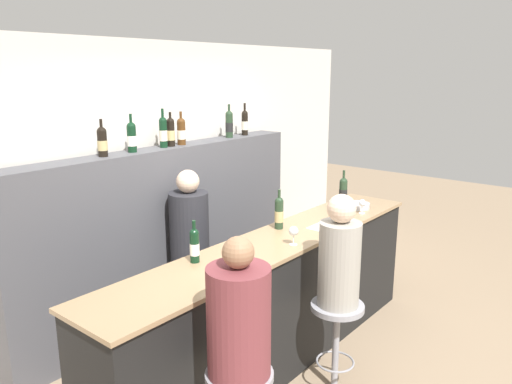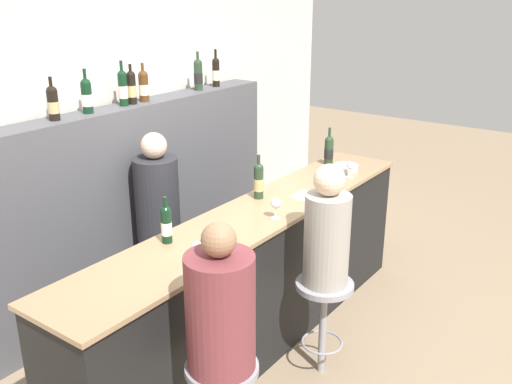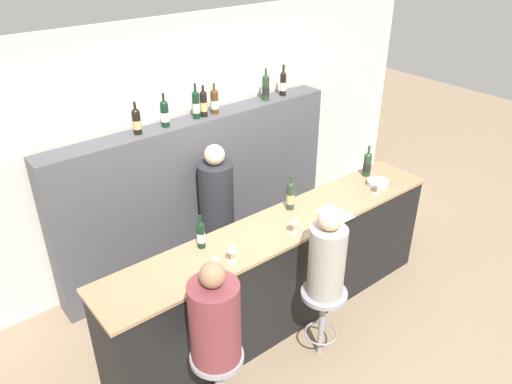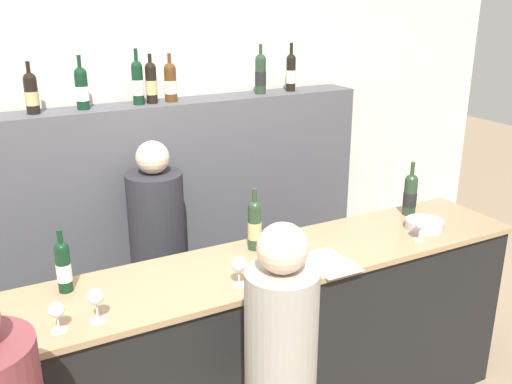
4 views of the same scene
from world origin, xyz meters
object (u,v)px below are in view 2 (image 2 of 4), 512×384
Objects in this scene: wine_bottle_backbar_6 at (216,72)px; wine_glass_0 at (197,247)px; bartender at (159,231)px; wine_bottle_counter_0 at (166,224)px; wine_bottle_backbar_4 at (144,86)px; metal_bowl at (346,168)px; wine_bottle_counter_2 at (329,150)px; bar_stool_right at (324,302)px; wine_bottle_backbar_2 at (123,88)px; guest_seated_right at (327,233)px; wine_bottle_backbar_5 at (198,74)px; wine_glass_1 at (214,235)px; wine_bottle_backbar_3 at (131,87)px; wine_glass_3 at (350,166)px; wine_bottle_counter_1 at (259,180)px; wine_glass_2 at (276,204)px; wine_bottle_backbar_1 at (87,96)px; guest_seated_left at (220,308)px; wine_bottle_backbar_0 at (53,103)px.

wine_glass_0 is (-1.94, -1.45, -0.65)m from wine_bottle_backbar_6.
bartender reaches higher than wine_glass_0.
wine_bottle_backbar_4 reaches higher than wine_bottle_counter_0.
metal_bowl is at bearing -85.97° from wine_bottle_backbar_6.
wine_bottle_counter_2 is 0.48× the size of bar_stool_right.
wine_bottle_backbar_2 reaches higher than guest_seated_right.
guest_seated_right is at bearing -90.65° from wine_bottle_backbar_2.
wine_bottle_backbar_5 is 2.30× the size of wine_glass_1.
wine_glass_3 is at bearing -55.54° from wine_bottle_backbar_3.
wine_bottle_backbar_6 is at bearing -0.00° from wine_bottle_backbar_3.
wine_glass_3 is at bearing -20.97° from wine_bottle_counter_1.
wine_bottle_counter_1 is 0.98× the size of wine_bottle_backbar_6.
bartender is (-0.26, -0.34, -1.10)m from wine_bottle_backbar_4.
wine_bottle_backbar_6 is 2.36× the size of wine_glass_2.
wine_bottle_backbar_1 reaches higher than wine_glass_2.
bartender is at bearing 135.41° from wine_glass_3.
wine_bottle_backbar_1 is at bearing 145.60° from wine_bottle_counter_2.
wine_bottle_backbar_1 is at bearing 180.00° from wine_bottle_backbar_6.
wine_bottle_counter_0 is 0.85× the size of wine_bottle_backbar_2.
wine_bottle_backbar_4 reaches higher than bar_stool_right.
wine_bottle_counter_1 is at bearing 70.16° from bar_stool_right.
wine_bottle_backbar_3 is (0.81, 1.13, 0.61)m from wine_bottle_counter_0.
guest_seated_right reaches higher than wine_bottle_counter_2.
wine_bottle_backbar_3 is at bearing 97.76° from wine_bottle_counter_1.
metal_bowl is 2.38m from guest_seated_left.
guest_seated_left is at bearing -122.55° from wine_bottle_backbar_3.
wine_glass_1 is 1.88m from metal_bowl.
wine_bottle_backbar_5 is 1.62× the size of metal_bowl.
wine_bottle_counter_1 reaches higher than wine_glass_1.
wine_bottle_backbar_4 reaches higher than wine_glass_2.
wine_bottle_backbar_0 is 2.33m from wine_glass_3.
guest_seated_left is at bearing -111.99° from wine_bottle_backbar_1.
wine_bottle_backbar_5 is at bearing 97.93° from wine_glass_3.
wine_bottle_counter_0 reaches higher than metal_bowl.
wine_bottle_backbar_1 is at bearing 180.00° from wine_bottle_backbar_3.
wine_bottle_backbar_4 is at bearing 59.01° from wine_glass_1.
guest_seated_right is at bearing -159.85° from wine_glass_3.
bar_stool_right is (0.79, -0.40, -0.60)m from wine_glass_0.
wine_glass_0 is at bearing 152.77° from guest_seated_right.
wine_bottle_backbar_1 is 1.23m from wine_bottle_backbar_5.
wine_bottle_backbar_3 is 1.04m from wine_bottle_backbar_6.
wine_glass_3 is at bearing 0.00° from wine_glass_2.
wine_bottle_counter_0 is at bearing 155.72° from wine_glass_2.
wine_glass_0 is (-0.90, -1.45, -0.64)m from wine_bottle_backbar_3.
bartender is at bearing -163.63° from wine_bottle_backbar_6.
wine_bottle_counter_2 reaches higher than wine_glass_0.
wine_bottle_counter_0 is 0.20× the size of bartender.
wine_bottle_backbar_1 is 0.40× the size of guest_seated_right.
wine_bottle_backbar_2 reaches higher than wine_bottle_backbar_1.
wine_bottle_counter_0 is 0.87× the size of wine_bottle_backbar_6.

